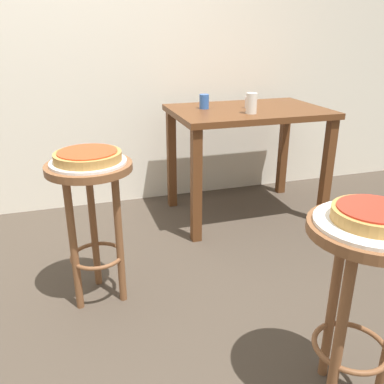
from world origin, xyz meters
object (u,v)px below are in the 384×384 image
(serving_plate_middle, at_px, (88,162))
(cup_far_edge, at_px, (204,102))
(stool_foreground, at_px, (363,276))
(condiment_shaker, at_px, (248,103))
(pizza_middle, at_px, (88,156))
(dining_table, at_px, (248,126))
(stool_middle, at_px, (92,201))
(cup_near_edge, at_px, (251,103))
(pizza_foreground, at_px, (374,215))
(serving_plate_foreground, at_px, (372,223))

(serving_plate_middle, height_order, cup_far_edge, cup_far_edge)
(stool_foreground, bearing_deg, condiment_shaker, 78.67)
(serving_plate_middle, distance_m, condiment_shaker, 1.36)
(condiment_shaker, bearing_deg, pizza_middle, -146.30)
(serving_plate_middle, xyz_separation_m, dining_table, (1.13, 0.74, -0.07))
(stool_middle, xyz_separation_m, cup_near_edge, (1.07, 0.57, 0.31))
(stool_foreground, distance_m, pizza_middle, 1.23)
(dining_table, bearing_deg, pizza_middle, -146.83)
(dining_table, distance_m, cup_far_edge, 0.35)
(stool_foreground, distance_m, pizza_foreground, 0.22)
(pizza_foreground, distance_m, cup_near_edge, 1.50)
(cup_near_edge, bearing_deg, pizza_middle, -151.96)
(serving_plate_middle, relative_size, condiment_shaker, 4.53)
(serving_plate_foreground, xyz_separation_m, dining_table, (0.33, 1.64, -0.07))
(stool_middle, relative_size, serving_plate_middle, 2.07)
(dining_table, relative_size, condiment_shaker, 13.63)
(pizza_foreground, bearing_deg, serving_plate_foreground, 0.00)
(dining_table, height_order, cup_near_edge, cup_near_edge)
(pizza_middle, height_order, dining_table, dining_table)
(stool_middle, bearing_deg, cup_near_edge, 28.04)
(pizza_foreground, distance_m, pizza_middle, 1.21)
(stool_middle, bearing_deg, cup_far_edge, 44.54)
(cup_near_edge, bearing_deg, dining_table, 70.40)
(pizza_foreground, relative_size, pizza_middle, 0.84)
(cup_near_edge, bearing_deg, condiment_shaker, 71.73)
(pizza_foreground, relative_size, cup_near_edge, 1.97)
(cup_far_edge, relative_size, condiment_shaker, 1.26)
(condiment_shaker, bearing_deg, serving_plate_foreground, -101.33)
(cup_far_edge, bearing_deg, cup_near_edge, -47.76)
(cup_far_edge, bearing_deg, condiment_shaker, -13.60)
(serving_plate_foreground, relative_size, cup_far_edge, 3.72)
(serving_plate_foreground, bearing_deg, pizza_foreground, 180.00)
(pizza_middle, bearing_deg, pizza_foreground, -48.84)
(stool_middle, height_order, condiment_shaker, condiment_shaker)
(stool_foreground, relative_size, condiment_shaker, 9.38)
(serving_plate_foreground, xyz_separation_m, cup_far_edge, (0.04, 1.73, 0.11))
(stool_foreground, bearing_deg, dining_table, 78.59)
(pizza_foreground, bearing_deg, dining_table, 78.59)
(stool_foreground, height_order, pizza_foreground, pizza_foreground)
(serving_plate_foreground, distance_m, serving_plate_middle, 1.21)
(condiment_shaker, bearing_deg, dining_table, -92.44)
(stool_foreground, height_order, serving_plate_foreground, serving_plate_foreground)
(serving_plate_foreground, height_order, dining_table, dining_table)
(stool_foreground, distance_m, condiment_shaker, 1.72)
(cup_near_edge, bearing_deg, cup_far_edge, 132.24)
(serving_plate_foreground, distance_m, pizza_foreground, 0.03)
(stool_foreground, xyz_separation_m, condiment_shaker, (0.33, 1.66, 0.29))
(cup_far_edge, bearing_deg, pizza_middle, -135.46)
(serving_plate_middle, distance_m, cup_far_edge, 1.18)
(stool_middle, bearing_deg, pizza_middle, 0.00)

